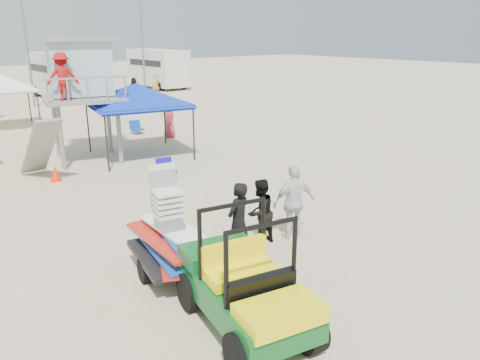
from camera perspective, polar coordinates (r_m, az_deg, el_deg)
ground at (r=9.51m, az=9.56°, el=-12.33°), size 140.00×140.00×0.00m
utility_cart at (r=7.64m, az=0.79°, el=-11.93°), size 1.86×2.88×2.02m
surf_trailer at (r=9.39m, az=-8.60°, el=-6.99°), size 1.66×2.50×2.03m
man_left at (r=9.96m, az=-0.22°, el=-5.09°), size 0.72×0.57×1.73m
man_mid at (r=10.68m, az=2.44°, el=-3.96°), size 0.85×0.72×1.57m
man_right at (r=11.03m, az=6.59°, el=-2.68°), size 1.14×0.73×1.81m
lifeguard_tower at (r=18.47m, az=-19.19°, el=12.24°), size 3.36×3.36×4.41m
canopy_blue at (r=18.57m, az=-12.53°, el=10.99°), size 4.05×4.05×3.25m
cone_near at (r=16.57m, az=-21.57°, el=0.73°), size 0.34×0.34×0.50m
beach_chair_b at (r=16.08m, az=-9.03°, el=1.51°), size 0.67×0.72×0.64m
beach_chair_c at (r=23.27m, az=-12.55°, el=6.29°), size 0.59×0.63×0.64m
rv_mid_right at (r=37.46m, az=-20.99°, el=12.02°), size 2.64×7.00×3.25m
rv_far_right at (r=42.60m, az=-9.99°, el=13.43°), size 2.64×6.60×3.25m
light_pole_left at (r=33.58m, az=-24.58°, el=14.87°), size 0.14×0.14×8.00m
light_pole_right at (r=38.43m, az=-11.83°, el=16.19°), size 0.14×0.14×8.00m
distant_beachgoers at (r=25.51m, az=-22.79°, el=7.44°), size 17.73×14.07×1.67m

